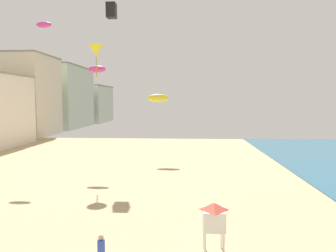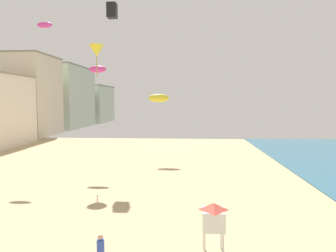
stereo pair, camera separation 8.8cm
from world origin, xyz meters
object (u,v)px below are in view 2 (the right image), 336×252
kite_magenta_parafoil_2 (98,69)px  kite_black_box (112,11)px  kite_yellow_parafoil (159,98)px  kite_magenta_parafoil (45,25)px  kite_flyer (101,250)px  lifeguard_stand (213,217)px  kite_yellow_delta (97,51)px

kite_magenta_parafoil_2 → kite_black_box: 6.71m
kite_black_box → kite_yellow_parafoil: bearing=44.3°
kite_magenta_parafoil → kite_yellow_parafoil: kite_magenta_parafoil is taller
kite_flyer → kite_magenta_parafoil_2: 24.17m
kite_magenta_parafoil_2 → lifeguard_stand: bearing=-59.1°
kite_yellow_parafoil → kite_flyer: bearing=-90.4°
kite_magenta_parafoil → kite_magenta_parafoil_2: 7.53m
kite_yellow_parafoil → kite_magenta_parafoil_2: 8.75m
lifeguard_stand → kite_magenta_parafoil_2: 24.14m
kite_flyer → kite_yellow_delta: (-5.46, 18.09, 11.76)m
lifeguard_stand → kite_yellow_parafoil: kite_yellow_parafoil is taller
kite_magenta_parafoil_2 → kite_flyer: bearing=-73.4°
kite_yellow_parafoil → kite_black_box: 11.76m
kite_yellow_parafoil → kite_magenta_parafoil_2: size_ratio=1.32×
kite_magenta_parafoil → kite_black_box: kite_black_box is taller
kite_flyer → kite_yellow_delta: size_ratio=0.50×
lifeguard_stand → kite_magenta_parafoil: (-17.17, 18.68, 14.12)m
kite_yellow_delta → kite_yellow_parafoil: bearing=54.6°
kite_flyer → kite_magenta_parafoil_2: (-6.27, 21.01, 10.19)m
kite_flyer → kite_magenta_parafoil: kite_magenta_parafoil is taller
kite_flyer → kite_magenta_parafoil: 28.16m
kite_magenta_parafoil_2 → kite_yellow_delta: bearing=-74.5°
kite_yellow_parafoil → kite_black_box: kite_black_box is taller
kite_black_box → lifeguard_stand: bearing=-63.4°
kite_black_box → kite_magenta_parafoil: bearing=-173.8°
kite_black_box → kite_yellow_delta: bearing=-104.6°
kite_flyer → lifeguard_stand: size_ratio=0.64×
kite_magenta_parafoil → lifeguard_stand: bearing=-47.4°
lifeguard_stand → kite_flyer: bearing=-158.2°
kite_yellow_parafoil → kite_yellow_delta: bearing=-125.4°
kite_magenta_parafoil_2 → kite_yellow_parafoil: bearing=37.9°
kite_yellow_delta → kite_magenta_parafoil_2: size_ratio=1.64×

